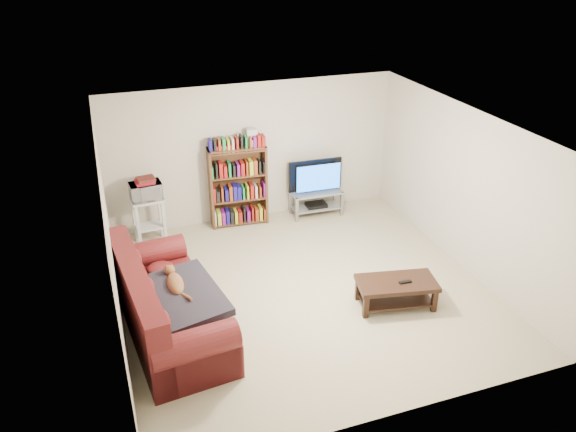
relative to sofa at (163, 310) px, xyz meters
name	(u,v)px	position (x,y,z in m)	size (l,w,h in m)	color
floor	(304,289)	(2.00, 0.33, -0.35)	(5.00, 5.00, 0.00)	beige
ceiling	(306,128)	(2.00, 0.33, 2.05)	(5.00, 5.00, 0.00)	white
wall_back	(253,152)	(2.00, 2.83, 0.85)	(5.00, 5.00, 0.00)	beige
wall_front	(397,325)	(2.00, -2.17, 0.85)	(5.00, 5.00, 0.00)	beige
wall_left	(111,245)	(-0.50, 0.33, 0.85)	(5.00, 5.00, 0.00)	beige
wall_right	(465,189)	(4.50, 0.33, 0.85)	(5.00, 5.00, 0.00)	beige
sofa	(163,310)	(0.00, 0.00, 0.00)	(1.28, 2.49, 1.02)	maroon
blanket	(181,297)	(0.21, -0.14, 0.24)	(0.92, 1.20, 0.10)	#27242D
cat	(175,284)	(0.19, 0.07, 0.30)	(0.26, 0.65, 0.20)	brown
coffee_table	(396,288)	(3.04, -0.43, -0.08)	(1.14, 0.73, 0.39)	black
remote	(405,282)	(3.13, -0.50, 0.05)	(0.17, 0.05, 0.02)	black
tv_stand	(316,199)	(3.05, 2.50, -0.04)	(0.92, 0.44, 0.45)	#999EA3
television	(317,177)	(3.05, 2.50, 0.38)	(0.98, 0.13, 0.56)	black
dvd_player	(316,205)	(3.05, 2.50, -0.16)	(0.36, 0.25, 0.06)	black
bookshelf	(238,185)	(1.66, 2.63, 0.37)	(0.99, 0.37, 1.41)	#55341D
shelf_clutter	(242,140)	(1.76, 2.63, 1.16)	(0.72, 0.23, 0.28)	silver
microwave_stand	(149,215)	(0.12, 2.43, 0.16)	(0.52, 0.40, 0.79)	silver
microwave	(146,191)	(0.12, 2.43, 0.57)	(0.49, 0.33, 0.27)	silver
game_boxes	(145,182)	(0.12, 2.43, 0.73)	(0.29, 0.25, 0.05)	maroon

